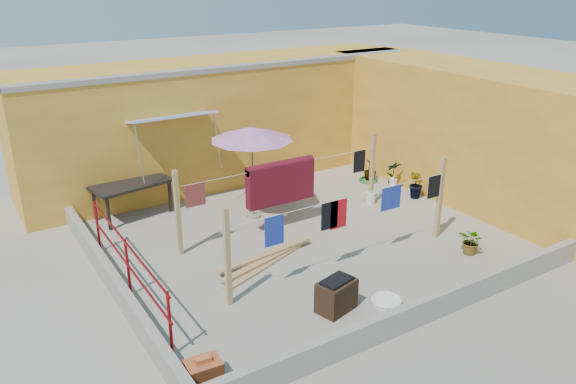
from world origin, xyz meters
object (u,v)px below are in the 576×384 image
object	(u,v)px
white_basin	(386,301)
outdoor_table	(132,186)
water_jug_a	(393,184)
plant_back_a	(282,186)
patio_umbrella	(252,134)
brazier	(336,295)
brick_stack	(204,372)
green_hose	(368,180)
water_jug_b	(370,198)

from	to	relation	value
white_basin	outdoor_table	bearing A→B (deg)	112.47
water_jug_a	plant_back_a	world-z (taller)	plant_back_a
patio_umbrella	water_jug_a	distance (m)	4.44
outdoor_table	brazier	distance (m)	5.97
patio_umbrella	plant_back_a	size ratio (longest dim) A/B	3.16
patio_umbrella	brick_stack	distance (m)	6.04
patio_umbrella	green_hose	distance (m)	4.35
water_jug_a	plant_back_a	xyz separation A→B (m)	(-2.93, 0.87, 0.24)
brick_stack	water_jug_a	size ratio (longest dim) A/B	1.57
outdoor_table	plant_back_a	distance (m)	3.61
outdoor_table	brazier	size ratio (longest dim) A/B	2.57
outdoor_table	white_basin	size ratio (longest dim) A/B	3.53
patio_umbrella	green_hose	world-z (taller)	patio_umbrella
white_basin	water_jug_b	distance (m)	4.52
brazier	water_jug_b	size ratio (longest dim) A/B	2.14
white_basin	green_hose	size ratio (longest dim) A/B	1.00
brazier	white_basin	size ratio (longest dim) A/B	1.37
green_hose	plant_back_a	size ratio (longest dim) A/B	0.70
brick_stack	white_basin	xyz separation A→B (m)	(3.51, 0.19, -0.13)
outdoor_table	brick_stack	size ratio (longest dim) A/B	3.68
outdoor_table	plant_back_a	bearing A→B (deg)	-17.02
white_basin	water_jug_a	distance (m)	5.64
outdoor_table	water_jug_b	distance (m)	5.74
brazier	white_basin	world-z (taller)	brazier
brick_stack	plant_back_a	distance (m)	6.82
white_basin	green_hose	world-z (taller)	white_basin
patio_umbrella	outdoor_table	xyz separation A→B (m)	(-2.35, 1.55, -1.25)
plant_back_a	green_hose	bearing A→B (deg)	-1.07
outdoor_table	white_basin	bearing A→B (deg)	-67.53
patio_umbrella	plant_back_a	distance (m)	2.01
outdoor_table	plant_back_a	size ratio (longest dim) A/B	2.45
patio_umbrella	plant_back_a	xyz separation A→B (m)	(1.08, 0.50, -1.62)
white_basin	plant_back_a	world-z (taller)	plant_back_a
white_basin	green_hose	xyz separation A→B (m)	(3.70, 4.93, -0.01)
patio_umbrella	plant_back_a	bearing A→B (deg)	24.76
outdoor_table	patio_umbrella	bearing A→B (deg)	-33.43
water_jug_b	plant_back_a	distance (m)	2.22
water_jug_a	green_hose	size ratio (longest dim) A/B	0.61
water_jug_a	plant_back_a	distance (m)	3.06
brazier	plant_back_a	bearing A→B (deg)	69.00
white_basin	water_jug_b	bearing A→B (deg)	53.52
patio_umbrella	white_basin	bearing A→B (deg)	-88.12
patio_umbrella	white_basin	size ratio (longest dim) A/B	4.55
water_jug_b	plant_back_a	bearing A→B (deg)	142.28
plant_back_a	water_jug_b	bearing A→B (deg)	-37.72
water_jug_a	water_jug_b	bearing A→B (deg)	-157.73
brazier	water_jug_a	size ratio (longest dim) A/B	2.26
outdoor_table	white_basin	distance (m)	6.57
white_basin	water_jug_a	size ratio (longest dim) A/B	1.64
outdoor_table	brazier	bearing A→B (deg)	-74.03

